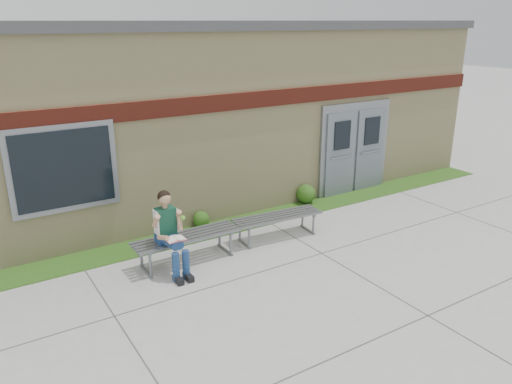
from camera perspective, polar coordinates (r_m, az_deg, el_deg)
ground at (r=8.75m, az=4.51°, el=-9.78°), size 80.00×80.00×0.00m
grass_strip at (r=10.72m, az=-3.80°, el=-4.05°), size 16.00×0.80×0.02m
school_building at (r=13.12m, az=-11.21°, el=9.46°), size 16.20×6.22×4.20m
bench_left at (r=9.20m, az=-7.93°, el=-5.62°), size 1.99×0.57×0.52m
bench_right at (r=10.11m, az=2.44°, el=-3.27°), size 1.89×0.67×0.48m
girl at (r=8.72m, az=-9.81°, el=-4.43°), size 0.52×0.86×1.47m
shrub_mid at (r=10.70m, az=-6.28°, el=-3.12°), size 0.35×0.35×0.35m
shrub_east at (r=12.07m, az=5.73°, el=-0.20°), size 0.46×0.46×0.46m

